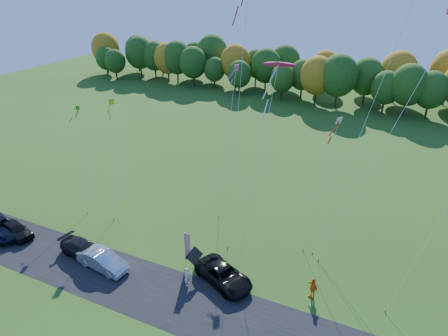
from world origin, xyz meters
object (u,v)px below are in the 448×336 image
at_px(feather_flag, 187,247).
at_px(black_suv, 224,275).
at_px(silver_sedan, 103,260).
at_px(person_east, 313,288).

bearing_deg(feather_flag, black_suv, -6.38).
distance_m(black_suv, feather_flag, 3.93).
distance_m(silver_sedan, feather_flag, 7.49).
bearing_deg(black_suv, feather_flag, 108.21).
bearing_deg(feather_flag, person_east, 5.21).
height_order(silver_sedan, person_east, person_east).
height_order(silver_sedan, feather_flag, feather_flag).
bearing_deg(person_east, feather_flag, -139.81).
relative_size(black_suv, feather_flag, 1.49).
bearing_deg(silver_sedan, black_suv, -68.66).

